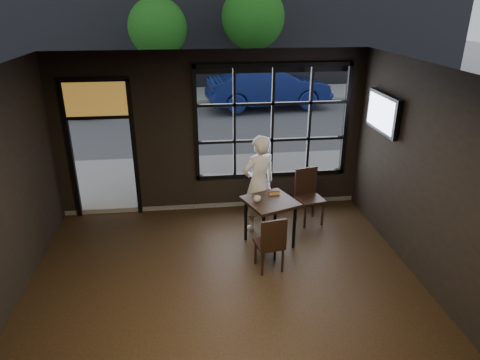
{
  "coord_description": "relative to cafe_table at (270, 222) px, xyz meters",
  "views": [
    {
      "loc": [
        -0.43,
        -4.54,
        4.01
      ],
      "look_at": [
        0.4,
        2.2,
        1.15
      ],
      "focal_mm": 32.0,
      "sensor_mm": 36.0,
      "label": 1
    }
  ],
  "objects": [
    {
      "name": "tree_left",
      "position": [
        -2.44,
        12.69,
        2.51
      ],
      "size": [
        2.45,
        2.45,
        4.18
      ],
      "color": "#332114",
      "rests_on": "street_asphalt"
    },
    {
      "name": "ceiling",
      "position": [
        -0.89,
        -1.95,
        2.78
      ],
      "size": [
        6.0,
        7.0,
        0.02
      ],
      "primitive_type": "cube",
      "color": "black",
      "rests_on": "ground"
    },
    {
      "name": "window_frame",
      "position": [
        0.31,
        1.55,
        1.37
      ],
      "size": [
        3.06,
        0.12,
        2.28
      ],
      "primitive_type": "cube",
      "color": "black",
      "rests_on": "ground"
    },
    {
      "name": "cafe_table",
      "position": [
        0.0,
        0.0,
        0.0
      ],
      "size": [
        1.02,
        1.02,
        0.86
      ],
      "primitive_type": "cube",
      "rotation": [
        0.0,
        0.0,
        0.36
      ],
      "color": "black",
      "rests_on": "floor"
    },
    {
      "name": "tree_right",
      "position": [
        1.67,
        13.21,
        2.88
      ],
      "size": [
        2.76,
        2.76,
        4.7
      ],
      "color": "#332114",
      "rests_on": "street_asphalt"
    },
    {
      "name": "cup",
      "position": [
        -0.23,
        -0.02,
        0.47
      ],
      "size": [
        0.13,
        0.13,
        0.1
      ],
      "primitive_type": "imported",
      "rotation": [
        0.0,
        0.0,
        0.06
      ],
      "color": "silver",
      "rests_on": "cafe_table"
    },
    {
      "name": "street_asphalt",
      "position": [
        -0.89,
        22.05,
        -0.45
      ],
      "size": [
        60.0,
        41.0,
        0.04
      ],
      "primitive_type": "cube",
      "color": "#545456",
      "rests_on": "ground"
    },
    {
      "name": "chair_window",
      "position": [
        0.91,
        0.69,
        0.1
      ],
      "size": [
        0.55,
        0.55,
        1.07
      ],
      "primitive_type": "cube",
      "rotation": [
        0.0,
        0.0,
        0.22
      ],
      "color": "black",
      "rests_on": "floor"
    },
    {
      "name": "navy_car",
      "position": [
        1.82,
        10.01,
        0.46
      ],
      "size": [
        4.95,
        2.19,
        1.58
      ],
      "primitive_type": "imported",
      "rotation": [
        0.0,
        0.0,
        1.68
      ],
      "color": "#0E1A53",
      "rests_on": "street_asphalt"
    },
    {
      "name": "wall_right",
      "position": [
        2.11,
        -1.95,
        1.17
      ],
      "size": [
        0.04,
        7.0,
        3.2
      ],
      "primitive_type": "cube",
      "color": "black",
      "rests_on": "ground"
    },
    {
      "name": "maroon_car",
      "position": [
        -6.43,
        10.29,
        0.48
      ],
      "size": [
        4.97,
        2.64,
        1.61
      ],
      "primitive_type": "imported",
      "rotation": [
        0.0,
        0.0,
        1.41
      ],
      "color": "#421619",
      "rests_on": "street_asphalt"
    },
    {
      "name": "chair_near",
      "position": [
        -0.15,
        -0.74,
        0.05
      ],
      "size": [
        0.48,
        0.48,
        0.96
      ],
      "primitive_type": "cube",
      "rotation": [
        0.0,
        0.0,
        3.31
      ],
      "color": "black",
      "rests_on": "floor"
    },
    {
      "name": "hotdog",
      "position": [
        0.11,
        0.22,
        0.45
      ],
      "size": [
        0.21,
        0.1,
        0.06
      ],
      "primitive_type": null,
      "rotation": [
        0.0,
        0.0,
        0.08
      ],
      "color": "tan",
      "rests_on": "cafe_table"
    },
    {
      "name": "tv",
      "position": [
        2.04,
        0.45,
        1.78
      ],
      "size": [
        0.13,
        1.15,
        0.67
      ],
      "primitive_type": "cube",
      "color": "black",
      "rests_on": "wall_right"
    },
    {
      "name": "stained_transom",
      "position": [
        -2.99,
        1.55,
        1.92
      ],
      "size": [
        1.2,
        0.06,
        0.7
      ],
      "primitive_type": "cube",
      "color": "orange",
      "rests_on": "ground"
    },
    {
      "name": "man",
      "position": [
        -0.1,
        0.58,
        0.49
      ],
      "size": [
        0.79,
        0.66,
        1.84
      ],
      "primitive_type": "imported",
      "rotation": [
        0.0,
        0.0,
        3.53
      ],
      "color": "white",
      "rests_on": "floor"
    },
    {
      "name": "floor",
      "position": [
        -0.89,
        -1.95,
        -0.44
      ],
      "size": [
        6.0,
        7.0,
        0.02
      ],
      "primitive_type": "cube",
      "color": "black",
      "rests_on": "ground"
    }
  ]
}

